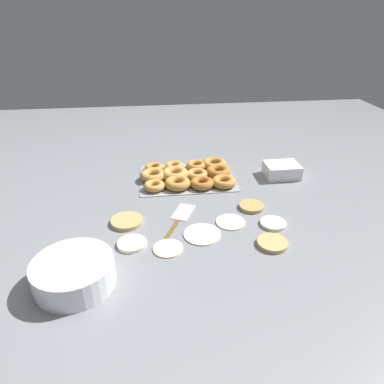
{
  "coord_description": "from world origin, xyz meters",
  "views": [
    {
      "loc": [
        0.13,
        1.02,
        0.64
      ],
      "look_at": [
        -0.0,
        -0.07,
        0.04
      ],
      "focal_mm": 32.0,
      "sensor_mm": 36.0,
      "label": 1
    }
  ],
  "objects_px": {
    "donut_tray": "(188,175)",
    "pancake_2": "(272,243)",
    "pancake_0": "(132,244)",
    "pancake_3": "(231,221)",
    "pancake_1": "(202,234)",
    "pancake_5": "(273,223)",
    "pancake_7": "(168,248)",
    "pancake_4": "(251,206)",
    "container_stack": "(282,170)",
    "spatula": "(181,216)",
    "batter_bowl": "(74,273)",
    "pancake_6": "(127,221)"
  },
  "relations": [
    {
      "from": "batter_bowl",
      "to": "pancake_4",
      "type": "bearing_deg",
      "value": -150.31
    },
    {
      "from": "pancake_1",
      "to": "pancake_5",
      "type": "height_order",
      "value": "pancake_5"
    },
    {
      "from": "pancake_1",
      "to": "pancake_2",
      "type": "height_order",
      "value": "pancake_2"
    },
    {
      "from": "spatula",
      "to": "batter_bowl",
      "type": "bearing_deg",
      "value": 158.88
    },
    {
      "from": "pancake_7",
      "to": "batter_bowl",
      "type": "distance_m",
      "value": 0.28
    },
    {
      "from": "donut_tray",
      "to": "pancake_0",
      "type": "bearing_deg",
      "value": 62.85
    },
    {
      "from": "pancake_6",
      "to": "container_stack",
      "type": "relative_size",
      "value": 0.76
    },
    {
      "from": "pancake_6",
      "to": "pancake_2",
      "type": "bearing_deg",
      "value": 158.48
    },
    {
      "from": "pancake_7",
      "to": "batter_bowl",
      "type": "xyz_separation_m",
      "value": [
        0.25,
        0.12,
        0.03
      ]
    },
    {
      "from": "spatula",
      "to": "donut_tray",
      "type": "bearing_deg",
      "value": 13.61
    },
    {
      "from": "pancake_4",
      "to": "pancake_7",
      "type": "relative_size",
      "value": 0.97
    },
    {
      "from": "pancake_7",
      "to": "donut_tray",
      "type": "distance_m",
      "value": 0.48
    },
    {
      "from": "pancake_0",
      "to": "pancake_3",
      "type": "bearing_deg",
      "value": -165.5
    },
    {
      "from": "pancake_2",
      "to": "batter_bowl",
      "type": "bearing_deg",
      "value": 9.76
    },
    {
      "from": "pancake_2",
      "to": "pancake_4",
      "type": "relative_size",
      "value": 1.05
    },
    {
      "from": "pancake_4",
      "to": "spatula",
      "type": "distance_m",
      "value": 0.26
    },
    {
      "from": "pancake_2",
      "to": "container_stack",
      "type": "relative_size",
      "value": 0.66
    },
    {
      "from": "pancake_1",
      "to": "pancake_2",
      "type": "distance_m",
      "value": 0.22
    },
    {
      "from": "pancake_6",
      "to": "pancake_7",
      "type": "distance_m",
      "value": 0.2
    },
    {
      "from": "pancake_0",
      "to": "batter_bowl",
      "type": "height_order",
      "value": "batter_bowl"
    },
    {
      "from": "pancake_7",
      "to": "container_stack",
      "type": "height_order",
      "value": "container_stack"
    },
    {
      "from": "pancake_2",
      "to": "pancake_5",
      "type": "relative_size",
      "value": 1.08
    },
    {
      "from": "pancake_5",
      "to": "pancake_7",
      "type": "xyz_separation_m",
      "value": [
        0.36,
        0.09,
        -0.0
      ]
    },
    {
      "from": "pancake_6",
      "to": "spatula",
      "type": "bearing_deg",
      "value": -174.31
    },
    {
      "from": "pancake_2",
      "to": "donut_tray",
      "type": "xyz_separation_m",
      "value": [
        0.2,
        -0.48,
        0.01
      ]
    },
    {
      "from": "pancake_0",
      "to": "pancake_5",
      "type": "bearing_deg",
      "value": -173.31
    },
    {
      "from": "donut_tray",
      "to": "container_stack",
      "type": "distance_m",
      "value": 0.4
    },
    {
      "from": "pancake_0",
      "to": "pancake_7",
      "type": "height_order",
      "value": "pancake_0"
    },
    {
      "from": "pancake_7",
      "to": "batter_bowl",
      "type": "height_order",
      "value": "batter_bowl"
    },
    {
      "from": "pancake_4",
      "to": "pancake_6",
      "type": "height_order",
      "value": "same"
    },
    {
      "from": "donut_tray",
      "to": "pancake_2",
      "type": "bearing_deg",
      "value": 112.79
    },
    {
      "from": "pancake_1",
      "to": "donut_tray",
      "type": "distance_m",
      "value": 0.41
    },
    {
      "from": "pancake_5",
      "to": "pancake_7",
      "type": "bearing_deg",
      "value": 13.85
    },
    {
      "from": "pancake_6",
      "to": "pancake_7",
      "type": "bearing_deg",
      "value": 129.29
    },
    {
      "from": "pancake_0",
      "to": "donut_tray",
      "type": "height_order",
      "value": "donut_tray"
    },
    {
      "from": "batter_bowl",
      "to": "pancake_3",
      "type": "bearing_deg",
      "value": -153.42
    },
    {
      "from": "pancake_0",
      "to": "spatula",
      "type": "relative_size",
      "value": 0.38
    },
    {
      "from": "pancake_2",
      "to": "donut_tray",
      "type": "bearing_deg",
      "value": -67.21
    },
    {
      "from": "pancake_1",
      "to": "pancake_3",
      "type": "relative_size",
      "value": 1.2
    },
    {
      "from": "spatula",
      "to": "pancake_2",
      "type": "bearing_deg",
      "value": -101.45
    },
    {
      "from": "pancake_0",
      "to": "pancake_2",
      "type": "distance_m",
      "value": 0.43
    },
    {
      "from": "pancake_0",
      "to": "donut_tray",
      "type": "relative_size",
      "value": 0.23
    },
    {
      "from": "pancake_7",
      "to": "pancake_5",
      "type": "bearing_deg",
      "value": -166.15
    },
    {
      "from": "pancake_4",
      "to": "donut_tray",
      "type": "distance_m",
      "value": 0.33
    },
    {
      "from": "pancake_1",
      "to": "container_stack",
      "type": "relative_size",
      "value": 0.85
    },
    {
      "from": "pancake_4",
      "to": "pancake_5",
      "type": "xyz_separation_m",
      "value": [
        -0.04,
        0.12,
        -0.0
      ]
    },
    {
      "from": "pancake_2",
      "to": "pancake_4",
      "type": "distance_m",
      "value": 0.22
    },
    {
      "from": "pancake_3",
      "to": "pancake_7",
      "type": "bearing_deg",
      "value": 28.35
    },
    {
      "from": "donut_tray",
      "to": "batter_bowl",
      "type": "relative_size",
      "value": 1.88
    },
    {
      "from": "container_stack",
      "to": "pancake_6",
      "type": "bearing_deg",
      "value": 23.92
    }
  ]
}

